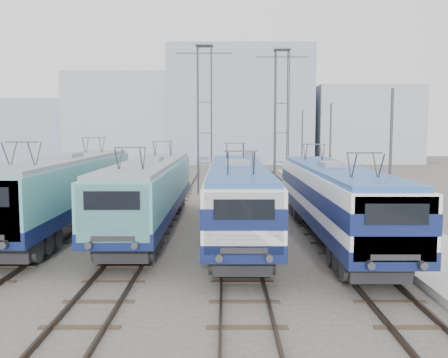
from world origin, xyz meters
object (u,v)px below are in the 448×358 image
Objects in this scene: mast_rear at (302,149)px; safety_cone at (404,244)px; mast_mid at (330,157)px; catenary_tower_east at (282,114)px; locomotive_far_left at (65,186)px; catenary_tower_west at (205,113)px; locomotive_center_right at (237,192)px; locomotive_center_left at (150,189)px; locomotive_far_right at (334,195)px; mast_front at (390,172)px.

mast_rear is 24.74m from safety_cone.
safety_cone is at bearing -88.84° from mast_rear.
mast_mid is at bearing -90.00° from mast_rear.
catenary_tower_east is 22.00× the size of safety_cone.
catenary_tower_west is (6.75, 14.84, 4.30)m from locomotive_far_left.
mast_rear reaches higher than locomotive_center_right.
locomotive_center_left is at bearing -146.63° from mast_mid.
catenary_tower_east is at bearing 101.86° from mast_mid.
locomotive_far_right is at bearing -15.87° from locomotive_center_left.
catenary_tower_east is (8.75, 17.15, 4.41)m from locomotive_center_left.
mast_rear reaches higher than locomotive_far_left.
locomotive_center_right is 1.47× the size of catenary_tower_west.
locomotive_far_left is 2.69× the size of mast_rear.
locomotive_far_left is 16.94m from safety_cone.
locomotive_far_right is 1.46× the size of catenary_tower_east.
catenary_tower_east is at bearing 62.96° from locomotive_center_left.
safety_cone is (11.35, -5.41, -1.66)m from locomotive_center_left.
locomotive_far_left is 1.07× the size of locomotive_center_right.
catenary_tower_east is 10.69m from mast_mid.
mast_mid reaches higher than locomotive_center_right.
locomotive_center_right is at bearing 153.72° from mast_front.
mast_front is (1.85, -2.30, 1.26)m from locomotive_far_right.
locomotive_center_left is (4.50, -0.31, -0.10)m from locomotive_far_left.
mast_mid is (8.60, -8.00, -3.14)m from catenary_tower_west.
locomotive_center_right is 7.19m from mast_front.
locomotive_far_right is 2.50× the size of mast_front.
safety_cone is (9.10, -20.56, -6.07)m from catenary_tower_west.
locomotive_center_right is 21.84m from mast_rear.
locomotive_far_left reaches higher than locomotive_far_right.
mast_rear is 12.83× the size of safety_cone.
locomotive_far_left is 13.80m from locomotive_far_right.
mast_front is 1.00× the size of mast_mid.
mast_front is (8.60, -20.00, -3.14)m from catenary_tower_west.
locomotive_center_right is (9.00, -2.02, -0.08)m from locomotive_far_left.
locomotive_far_right is 2.50× the size of mast_mid.
safety_cone is (2.60, -22.56, -6.07)m from catenary_tower_east.
locomotive_center_left is 19.75m from catenary_tower_east.
catenary_tower_west reaches higher than locomotive_far_left.
locomotive_center_left is at bearing -98.45° from catenary_tower_west.
catenary_tower_east is 23.51m from safety_cone.
locomotive_far_left is 1.05× the size of locomotive_center_left.
catenary_tower_west is 1.00× the size of catenary_tower_east.
locomotive_far_left is 1.57× the size of catenary_tower_east.
mast_rear is at bearing 73.07° from locomotive_center_right.
mast_front is at bearing -90.00° from mast_rear.
catenary_tower_east reaches higher than locomotive_far_left.
locomotive_far_left is 16.86m from catenary_tower_west.
mast_mid is at bearing 33.37° from locomotive_center_left.
locomotive_center_right is 2.52× the size of mast_mid.
mast_rear reaches higher than locomotive_far_right.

